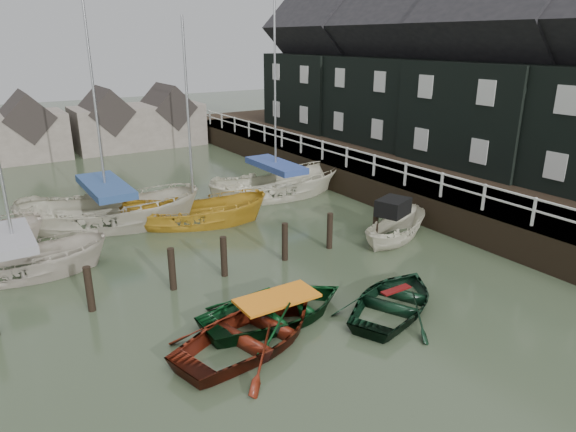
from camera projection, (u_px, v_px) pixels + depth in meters
ground at (305, 303)px, 15.46m from camera, size 120.00×120.00×0.00m
pier at (344, 170)px, 28.02m from camera, size 3.04×32.00×2.70m
land_strip at (415, 170)px, 31.08m from camera, size 14.00×38.00×1.50m
quay_houses at (441, 74)px, 28.15m from camera, size 6.52×28.14×10.01m
mooring_pilings at (226, 261)px, 17.11m from camera, size 13.72×0.22×1.80m
far_sheds at (104, 124)px, 35.91m from camera, size 14.00×4.08×4.39m
rowboat_red at (253, 344)px, 13.37m from camera, size 5.19×4.27×0.94m
rowboat_green at (277, 319)px, 14.56m from camera, size 4.48×3.21×0.92m
rowboat_dkgreen at (394, 309)px, 15.09m from camera, size 4.89×4.34×0.84m
motorboat at (394, 236)px, 20.41m from camera, size 4.20×2.72×2.35m
sailboat_a at (19, 273)px, 17.25m from camera, size 6.13×3.54×10.21m
sailboat_b at (110, 224)px, 21.81m from camera, size 8.09×5.62×11.27m
sailboat_c at (195, 223)px, 22.13m from camera, size 6.56×4.65×9.58m
sailboat_d at (276, 195)px, 25.88m from camera, size 7.25×3.60×12.29m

